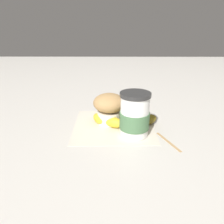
# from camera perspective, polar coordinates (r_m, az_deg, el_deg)

# --- Properties ---
(ground_plane) EXTENTS (3.00, 3.00, 0.00)m
(ground_plane) POSITION_cam_1_polar(r_m,az_deg,el_deg) (0.69, -0.00, -3.61)
(ground_plane) COLOR beige
(paper_napkin) EXTENTS (0.25, 0.25, 0.00)m
(paper_napkin) POSITION_cam_1_polar(r_m,az_deg,el_deg) (0.69, -0.00, -3.55)
(paper_napkin) COLOR beige
(paper_napkin) RESTS_ON ground_plane
(coffee_cup) EXTENTS (0.08, 0.08, 0.13)m
(coffee_cup) POSITION_cam_1_polar(r_m,az_deg,el_deg) (0.61, 5.47, -1.00)
(coffee_cup) COLOR white
(coffee_cup) RESTS_ON paper_napkin
(muffin) EXTENTS (0.10, 0.10, 0.10)m
(muffin) POSITION_cam_1_polar(r_m,az_deg,el_deg) (0.68, -1.14, 1.37)
(muffin) COLOR white
(muffin) RESTS_ON paper_napkin
(banana) EXTENTS (0.21, 0.09, 0.03)m
(banana) POSITION_cam_1_polar(r_m,az_deg,el_deg) (0.68, 2.70, -2.38)
(banana) COLOR gold
(banana) RESTS_ON paper_napkin
(wooden_stirrer) EXTENTS (0.05, 0.10, 0.00)m
(wooden_stirrer) POSITION_cam_1_polar(r_m,az_deg,el_deg) (0.62, 14.05, -7.49)
(wooden_stirrer) COLOR tan
(wooden_stirrer) RESTS_ON ground_plane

